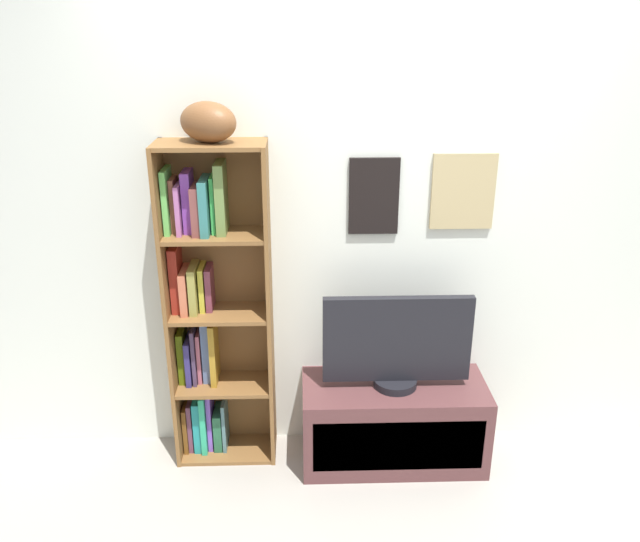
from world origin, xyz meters
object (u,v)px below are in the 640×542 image
Objects in this scene: bookshelf at (210,311)px; tv_stand at (393,422)px; television at (397,343)px; football at (208,122)px.

bookshelf is 1.11m from tv_stand.
television is at bearing 90.00° from tv_stand.
football is 1.38m from television.
football is at bearing -30.68° from bookshelf.
football is at bearing 174.73° from tv_stand.
football is 0.29× the size of tv_stand.
bookshelf is at bearing 173.13° from television.
bookshelf is 2.26× the size of television.
bookshelf is 0.94m from television.
tv_stand is 0.46m from television.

